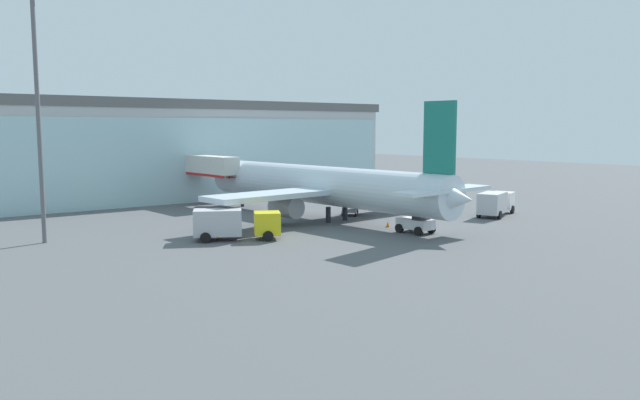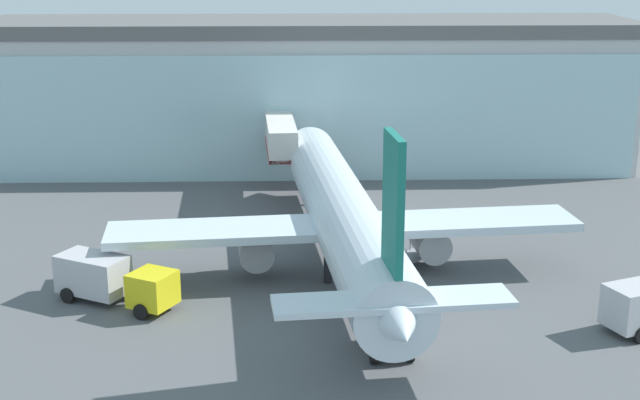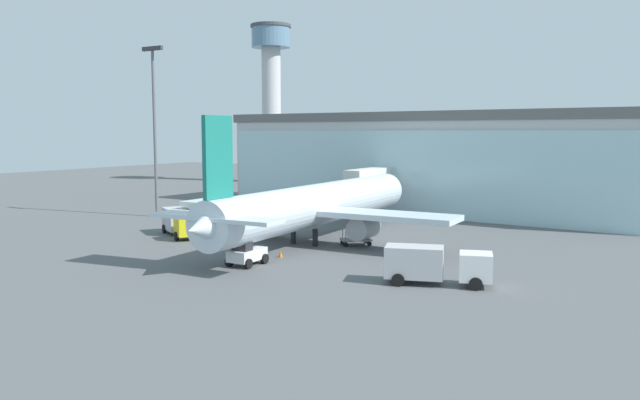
# 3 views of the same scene
# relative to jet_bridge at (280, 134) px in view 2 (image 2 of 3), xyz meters

# --- Properties ---
(ground) EXTENTS (240.00, 240.00, 0.00)m
(ground) POSITION_rel_jet_bridge_xyz_m (3.18, -27.87, -4.72)
(ground) COLOR #545659
(terminal_building) EXTENTS (58.51, 16.46, 13.14)m
(terminal_building) POSITION_rel_jet_bridge_xyz_m (3.18, 9.10, 1.85)
(terminal_building) COLOR #B8B8B8
(terminal_building) RESTS_ON ground
(jet_bridge) EXTENTS (2.28, 12.37, 6.11)m
(jet_bridge) POSITION_rel_jet_bridge_xyz_m (0.00, 0.00, 0.00)
(jet_bridge) COLOR silver
(jet_bridge) RESTS_ON ground
(airplane) EXTENTS (28.79, 37.28, 11.82)m
(airplane) POSITION_rel_jet_bridge_xyz_m (3.01, -19.03, -1.17)
(airplane) COLOR silver
(airplane) RESTS_ON ground
(catering_truck) EXTENTS (7.37, 5.71, 2.65)m
(catering_truck) POSITION_rel_jet_bridge_xyz_m (-10.61, -23.29, -3.25)
(catering_truck) COLOR yellow
(catering_truck) RESTS_ON ground
(baggage_cart) EXTENTS (3.17, 3.04, 1.50)m
(baggage_cart) POSITION_rel_jet_bridge_xyz_m (7.28, -18.64, -4.22)
(baggage_cart) COLOR gray
(baggage_cart) RESTS_ON ground
(pushback_tug) EXTENTS (2.25, 3.26, 2.30)m
(pushback_tug) POSITION_rel_jet_bridge_xyz_m (3.97, -31.01, -3.74)
(pushback_tug) COLOR silver
(pushback_tug) RESTS_ON ground
(safety_cone_nose) EXTENTS (0.36, 0.36, 0.55)m
(safety_cone_nose) POSITION_rel_jet_bridge_xyz_m (4.48, -26.97, -4.44)
(safety_cone_nose) COLOR orange
(safety_cone_nose) RESTS_ON ground
(safety_cone_wingtip) EXTENTS (0.36, 0.36, 0.55)m
(safety_cone_wingtip) POSITION_rel_jet_bridge_xyz_m (-11.31, -21.83, -4.44)
(safety_cone_wingtip) COLOR orange
(safety_cone_wingtip) RESTS_ON ground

